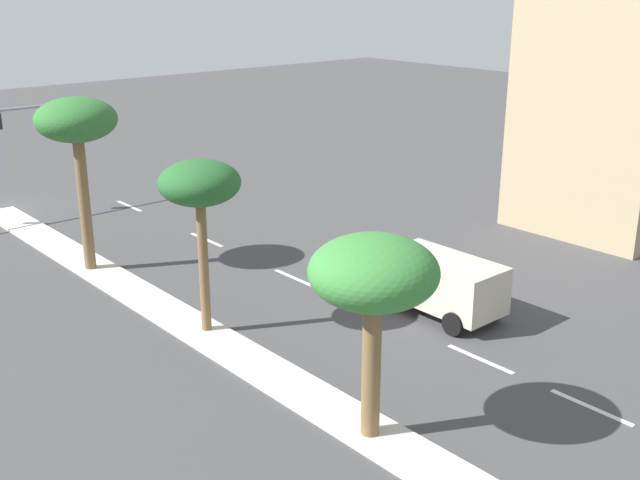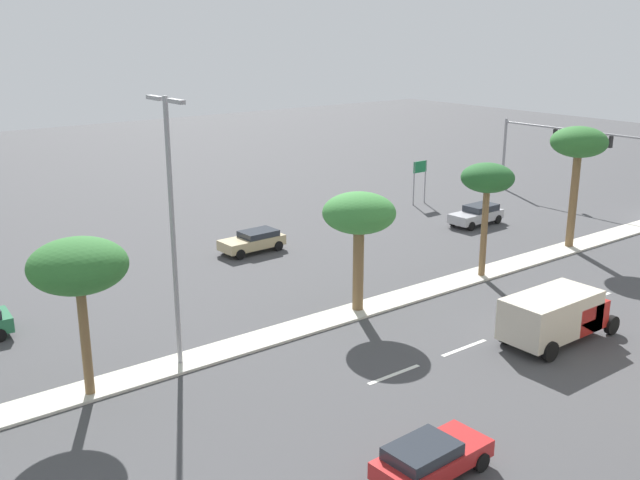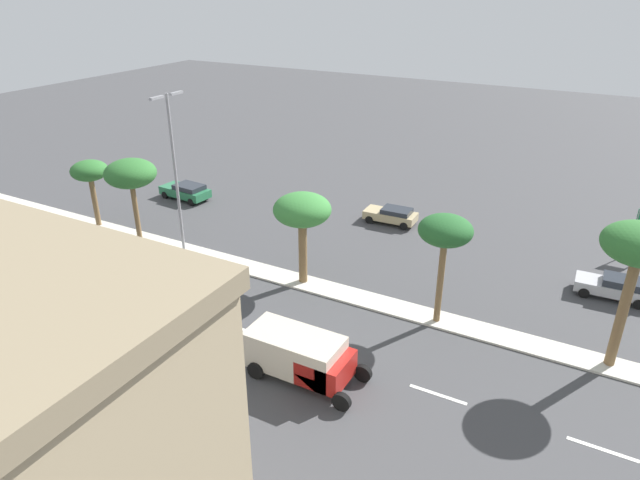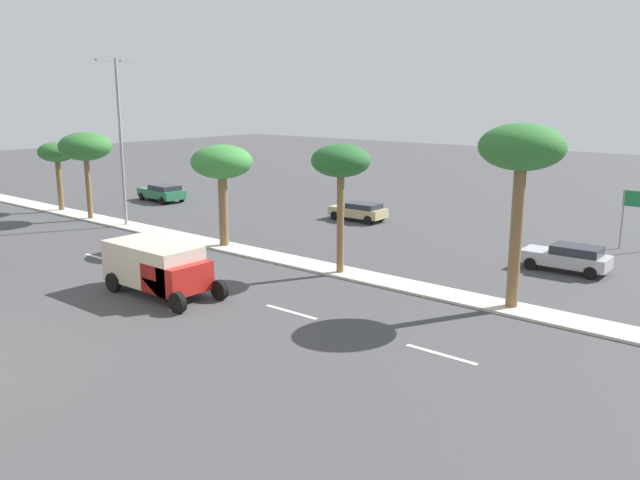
# 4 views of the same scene
# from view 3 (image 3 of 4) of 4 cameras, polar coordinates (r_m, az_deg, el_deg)

# --- Properties ---
(ground_plane) EXTENTS (160.00, 160.00, 0.00)m
(ground_plane) POSITION_cam_3_polar(r_m,az_deg,el_deg) (35.74, 1.06, -5.15)
(ground_plane) COLOR #424244
(median_curb) EXTENTS (1.80, 72.89, 0.12)m
(median_curb) POSITION_cam_3_polar(r_m,az_deg,el_deg) (39.64, -9.37, -2.17)
(median_curb) COLOR beige
(median_curb) RESTS_ON ground
(lane_stripe_left) EXTENTS (0.20, 2.80, 0.01)m
(lane_stripe_left) POSITION_cam_3_polar(r_m,az_deg,el_deg) (27.88, 26.65, -18.40)
(lane_stripe_left) COLOR silver
(lane_stripe_left) RESTS_ON ground
(lane_stripe_center) EXTENTS (0.20, 2.80, 0.01)m
(lane_stripe_center) POSITION_cam_3_polar(r_m,az_deg,el_deg) (28.30, 11.84, -15.05)
(lane_stripe_center) COLOR silver
(lane_stripe_center) RESTS_ON ground
(lane_stripe_rear) EXTENTS (0.20, 2.80, 0.01)m
(lane_stripe_rear) POSITION_cam_3_polar(r_m,az_deg,el_deg) (31.78, -6.07, -9.55)
(lane_stripe_rear) COLOR silver
(lane_stripe_rear) RESTS_ON ground
(lane_stripe_right) EXTENTS (0.20, 2.80, 0.01)m
(lane_stripe_right) POSITION_cam_3_polar(r_m,az_deg,el_deg) (34.05, -12.06, -7.43)
(lane_stripe_right) COLOR silver
(lane_stripe_right) RESTS_ON ground
(palm_tree_trailing) EXTENTS (3.51, 3.51, 7.72)m
(palm_tree_trailing) POSITION_cam_3_polar(r_m,az_deg,el_deg) (29.85, 29.61, -0.73)
(palm_tree_trailing) COLOR brown
(palm_tree_trailing) RESTS_ON median_curb
(palm_tree_far) EXTENTS (2.94, 2.94, 6.46)m
(palm_tree_far) POSITION_cam_3_polar(r_m,az_deg,el_deg) (30.73, 12.56, 0.72)
(palm_tree_far) COLOR brown
(palm_tree_far) RESTS_ON median_curb
(palm_tree_outboard) EXTENTS (3.59, 3.59, 5.97)m
(palm_tree_outboard) POSITION_cam_3_polar(r_m,az_deg,el_deg) (34.50, -1.81, 2.90)
(palm_tree_outboard) COLOR brown
(palm_tree_outboard) RESTS_ON median_curb
(palm_tree_rear) EXTENTS (3.68, 3.68, 6.21)m
(palm_tree_rear) POSITION_cam_3_polar(r_m,az_deg,el_deg) (42.54, -18.63, 6.33)
(palm_tree_rear) COLOR brown
(palm_tree_rear) RESTS_ON median_curb
(palm_tree_left) EXTENTS (2.80, 2.80, 5.26)m
(palm_tree_left) POSITION_cam_3_polar(r_m,az_deg,el_deg) (46.66, -22.29, 6.37)
(palm_tree_left) COLOR brown
(palm_tree_left) RESTS_ON median_curb
(street_lamp_leading) EXTENTS (2.90, 0.24, 11.13)m
(street_lamp_leading) POSITION_cam_3_polar(r_m,az_deg,el_deg) (39.59, -14.52, 7.48)
(street_lamp_leading) COLOR gray
(street_lamp_leading) RESTS_ON median_curb
(sedan_silver_far) EXTENTS (1.99, 4.35, 1.41)m
(sedan_silver_far) POSITION_cam_3_polar(r_m,az_deg,el_deg) (39.11, 27.69, -4.20)
(sedan_silver_far) COLOR #B2B2B7
(sedan_silver_far) RESTS_ON ground
(sedan_green_near) EXTENTS (2.37, 4.72, 1.43)m
(sedan_green_near) POSITION_cam_3_polar(r_m,az_deg,el_deg) (51.50, -13.40, 4.86)
(sedan_green_near) COLOR #287047
(sedan_green_near) RESTS_ON ground
(sedan_tan_rear) EXTENTS (2.01, 4.20, 1.32)m
(sedan_tan_rear) POSITION_cam_3_polar(r_m,az_deg,el_deg) (45.44, 7.26, 2.54)
(sedan_tan_rear) COLOR tan
(sedan_tan_rear) RESTS_ON ground
(sedan_red_trailing) EXTENTS (1.98, 4.10, 1.30)m
(sedan_red_trailing) POSITION_cam_3_polar(r_m,az_deg,el_deg) (33.06, -24.29, -8.98)
(sedan_red_trailing) COLOR red
(sedan_red_trailing) RESTS_ON ground
(box_truck) EXTENTS (2.60, 6.00, 2.32)m
(box_truck) POSITION_cam_3_polar(r_m,az_deg,el_deg) (27.98, -1.80, -11.60)
(box_truck) COLOR #B21E19
(box_truck) RESTS_ON ground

